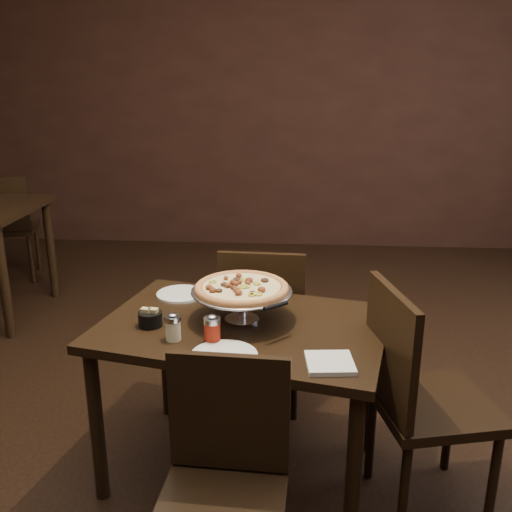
{
  "coord_description": "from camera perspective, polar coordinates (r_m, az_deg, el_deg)",
  "views": [
    {
      "loc": [
        0.19,
        -2.01,
        1.63
      ],
      "look_at": [
        0.04,
        0.09,
        0.95
      ],
      "focal_mm": 40.0,
      "sensor_mm": 36.0,
      "label": 1
    }
  ],
  "objects": [
    {
      "name": "room",
      "position": [
        2.05,
        0.42,
        11.38
      ],
      "size": [
        6.04,
        7.04,
        2.84
      ],
      "color": "black",
      "rests_on": "ground"
    },
    {
      "name": "pizza_stand",
      "position": [
        2.25,
        -1.45,
        -3.27
      ],
      "size": [
        0.4,
        0.4,
        0.17
      ],
      "color": "silver",
      "rests_on": "dining_table"
    },
    {
      "name": "chair_far",
      "position": [
        2.81,
        0.78,
        -6.61
      ],
      "size": [
        0.42,
        0.42,
        0.86
      ],
      "rotation": [
        0.0,
        0.0,
        3.09
      ],
      "color": "black",
      "rests_on": "ground"
    },
    {
      "name": "dining_table",
      "position": [
        2.3,
        -1.34,
        -8.82
      ],
      "size": [
        1.24,
        0.96,
        0.69
      ],
      "rotation": [
        0.0,
        0.0,
        -0.22
      ],
      "color": "black",
      "rests_on": "ground"
    },
    {
      "name": "plate_near",
      "position": [
        2.01,
        -3.22,
        -9.94
      ],
      "size": [
        0.24,
        0.24,
        0.01
      ],
      "primitive_type": "cylinder",
      "color": "white",
      "rests_on": "dining_table"
    },
    {
      "name": "chair_side",
      "position": [
        2.26,
        15.82,
        -12.99
      ],
      "size": [
        0.51,
        0.51,
        0.91
      ],
      "rotation": [
        0.0,
        0.0,
        1.8
      ],
      "color": "black",
      "rests_on": "ground"
    },
    {
      "name": "chair_near",
      "position": [
        1.86,
        -3.26,
        -21.58
      ],
      "size": [
        0.4,
        0.4,
        0.82
      ],
      "rotation": [
        0.0,
        0.0,
        -0.05
      ],
      "color": "black",
      "rests_on": "ground"
    },
    {
      "name": "plate_left",
      "position": [
        2.57,
        -7.56,
        -3.79
      ],
      "size": [
        0.21,
        0.21,
        0.01
      ],
      "primitive_type": "cylinder",
      "color": "white",
      "rests_on": "dining_table"
    },
    {
      "name": "packet_caddy",
      "position": [
        2.27,
        -10.54,
        -6.15
      ],
      "size": [
        0.09,
        0.09,
        0.07
      ],
      "rotation": [
        0.0,
        0.0,
        -0.2
      ],
      "color": "black",
      "rests_on": "dining_table"
    },
    {
      "name": "pepper_flake_shaker",
      "position": [
        2.1,
        -4.4,
        -7.34
      ],
      "size": [
        0.06,
        0.06,
        0.11
      ],
      "color": "maroon",
      "rests_on": "dining_table"
    },
    {
      "name": "serving_spatula",
      "position": [
        2.09,
        1.97,
        -5.07
      ],
      "size": [
        0.14,
        0.14,
        0.02
      ],
      "rotation": [
        0.0,
        0.0,
        -0.8
      ],
      "color": "silver",
      "rests_on": "pizza_stand"
    },
    {
      "name": "bg_chair_far",
      "position": [
        5.01,
        -23.62,
        2.98
      ],
      "size": [
        0.51,
        0.51,
        0.88
      ],
      "rotation": [
        0.0,
        0.0,
        3.42
      ],
      "color": "black",
      "rests_on": "ground"
    },
    {
      "name": "parmesan_shaker",
      "position": [
        2.14,
        -8.3,
        -7.06
      ],
      "size": [
        0.06,
        0.06,
        0.11
      ],
      "color": "#F5F1BE",
      "rests_on": "dining_table"
    },
    {
      "name": "napkin_stack",
      "position": [
        1.97,
        7.4,
        -10.56
      ],
      "size": [
        0.17,
        0.17,
        0.02
      ],
      "primitive_type": "cube",
      "rotation": [
        0.0,
        0.0,
        0.1
      ],
      "color": "silver",
      "rests_on": "dining_table"
    }
  ]
}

